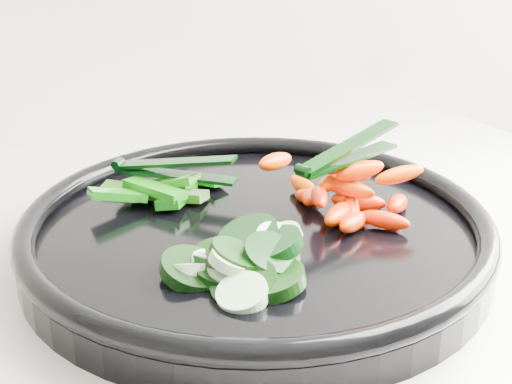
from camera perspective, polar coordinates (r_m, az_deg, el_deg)
veggie_tray at (r=0.57m, az=0.00°, el=-3.21°), size 0.43×0.43×0.04m
cucumber_pile at (r=0.50m, az=-1.45°, el=-5.69°), size 0.12×0.11×0.04m
carrot_pile at (r=0.60m, az=7.23°, el=0.16°), size 0.12×0.13×0.05m
pepper_pile at (r=0.62m, az=-7.37°, el=0.14°), size 0.13×0.09×0.03m
tong_carrot at (r=0.59m, az=7.23°, el=3.07°), size 0.11×0.04×0.02m
tong_pepper at (r=0.62m, az=-6.79°, el=1.90°), size 0.09×0.10×0.02m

